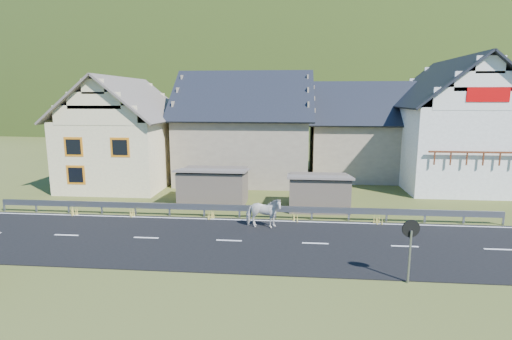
# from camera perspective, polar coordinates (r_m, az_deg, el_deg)

# --- Properties ---
(ground) EXTENTS (160.00, 160.00, 0.00)m
(ground) POSITION_cam_1_polar(r_m,az_deg,el_deg) (19.01, -3.87, -10.13)
(ground) COLOR #3A4315
(ground) RESTS_ON ground
(road) EXTENTS (60.00, 7.00, 0.04)m
(road) POSITION_cam_1_polar(r_m,az_deg,el_deg) (19.00, -3.87, -10.07)
(road) COLOR black
(road) RESTS_ON ground
(lane_markings) EXTENTS (60.00, 6.60, 0.01)m
(lane_markings) POSITION_cam_1_polar(r_m,az_deg,el_deg) (18.99, -3.87, -10.00)
(lane_markings) COLOR silver
(lane_markings) RESTS_ON road
(guardrail) EXTENTS (28.10, 0.09, 0.75)m
(guardrail) POSITION_cam_1_polar(r_m,az_deg,el_deg) (22.29, -2.38, -5.48)
(guardrail) COLOR #93969B
(guardrail) RESTS_ON ground
(shed_left) EXTENTS (4.30, 3.30, 2.40)m
(shed_left) POSITION_cam_1_polar(r_m,az_deg,el_deg) (25.18, -6.06, -2.42)
(shed_left) COLOR brown
(shed_left) RESTS_ON ground
(shed_right) EXTENTS (3.80, 2.90, 2.20)m
(shed_right) POSITION_cam_1_polar(r_m,az_deg,el_deg) (24.29, 8.95, -3.21)
(shed_right) COLOR brown
(shed_right) RESTS_ON ground
(house_cream) EXTENTS (7.80, 9.80, 8.30)m
(house_cream) POSITION_cam_1_polar(r_m,az_deg,el_deg) (32.34, -18.32, 5.79)
(house_cream) COLOR #F5E8AE
(house_cream) RESTS_ON ground
(house_stone_a) EXTENTS (10.80, 9.80, 8.90)m
(house_stone_a) POSITION_cam_1_polar(r_m,az_deg,el_deg) (32.86, -1.53, 6.85)
(house_stone_a) COLOR gray
(house_stone_a) RESTS_ON ground
(house_stone_b) EXTENTS (9.80, 8.80, 8.10)m
(house_stone_b) POSITION_cam_1_polar(r_m,az_deg,el_deg) (35.19, 15.36, 6.07)
(house_stone_b) COLOR gray
(house_stone_b) RESTS_ON ground
(house_white) EXTENTS (8.80, 10.80, 9.70)m
(house_white) POSITION_cam_1_polar(r_m,az_deg,el_deg) (33.84, 26.43, 6.61)
(house_white) COLOR white
(house_white) RESTS_ON ground
(mountain) EXTENTS (440.00, 280.00, 260.00)m
(mountain) POSITION_cam_1_polar(r_m,az_deg,el_deg) (199.37, 5.86, 2.64)
(mountain) COLOR #1C320B
(mountain) RESTS_ON ground
(conifer_patch) EXTENTS (76.00, 50.00, 28.00)m
(conifer_patch) POSITION_cam_1_polar(r_m,az_deg,el_deg) (140.09, -19.39, 9.53)
(conifer_patch) COLOR black
(conifer_patch) RESTS_ON ground
(horse) EXTENTS (0.97, 1.93, 1.59)m
(horse) POSITION_cam_1_polar(r_m,az_deg,el_deg) (20.51, 1.06, -6.10)
(horse) COLOR silver
(horse) RESTS_ON road
(traffic_mirror) EXTENTS (0.65, 0.22, 2.36)m
(traffic_mirror) POSITION_cam_1_polar(r_m,az_deg,el_deg) (15.46, 21.21, -8.90)
(traffic_mirror) COLOR #93969B
(traffic_mirror) RESTS_ON ground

